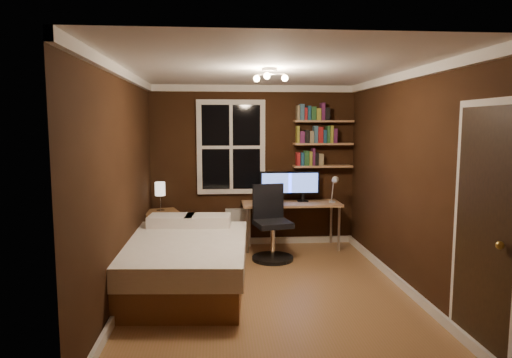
{
  "coord_description": "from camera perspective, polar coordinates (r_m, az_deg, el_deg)",
  "views": [
    {
      "loc": [
        -0.56,
        -5.02,
        1.9
      ],
      "look_at": [
        -0.1,
        0.45,
        1.24
      ],
      "focal_mm": 32.0,
      "sensor_mm": 36.0,
      "label": 1
    }
  ],
  "objects": [
    {
      "name": "office_chair",
      "position": [
        6.48,
        1.95,
        -6.48
      ],
      "size": [
        0.58,
        0.58,
        1.06
      ],
      "rotation": [
        0.0,
        0.0,
        0.21
      ],
      "color": "black",
      "rests_on": "ground"
    },
    {
      "name": "radiator",
      "position": [
        7.21,
        -2.27,
        -6.07
      ],
      "size": [
        0.39,
        0.14,
        0.59
      ],
      "primitive_type": "cube",
      "color": "silver",
      "rests_on": "ground"
    },
    {
      "name": "books_row_lower",
      "position": [
        7.21,
        8.34,
        2.62
      ],
      "size": [
        0.42,
        0.16,
        0.23
      ],
      "primitive_type": null,
      "color": "maroon",
      "rests_on": "bookshelf_lower"
    },
    {
      "name": "wall_right",
      "position": [
        5.51,
        18.3,
        -0.31
      ],
      "size": [
        0.04,
        4.2,
        2.5
      ],
      "primitive_type": "cube",
      "color": "black",
      "rests_on": "ground"
    },
    {
      "name": "ceiling",
      "position": [
        5.09,
        1.57,
        13.58
      ],
      "size": [
        3.2,
        4.2,
        0.02
      ],
      "primitive_type": "cube",
      "color": "white",
      "rests_on": "wall_back"
    },
    {
      "name": "desk_lamp",
      "position": [
        6.99,
        9.71,
        -1.24
      ],
      "size": [
        0.14,
        0.32,
        0.44
      ],
      "primitive_type": null,
      "color": "silver",
      "rests_on": "desk"
    },
    {
      "name": "door",
      "position": [
        4.18,
        26.43,
        -6.01
      ],
      "size": [
        0.03,
        0.82,
        2.05
      ],
      "primitive_type": null,
      "color": "black",
      "rests_on": "ground"
    },
    {
      "name": "wall_back",
      "position": [
        7.18,
        -0.33,
        1.63
      ],
      "size": [
        3.2,
        0.04,
        2.5
      ],
      "primitive_type": "cube",
      "color": "black",
      "rests_on": "ground"
    },
    {
      "name": "desk",
      "position": [
        7.03,
        4.43,
        -3.43
      ],
      "size": [
        1.5,
        0.56,
        0.71
      ],
      "color": "tan",
      "rests_on": "ground"
    },
    {
      "name": "bedside_lamp",
      "position": [
        6.91,
        -11.88,
        -2.18
      ],
      "size": [
        0.15,
        0.15,
        0.44
      ],
      "primitive_type": null,
      "color": "beige",
      "rests_on": "nightstand"
    },
    {
      "name": "floor",
      "position": [
        5.4,
        1.48,
        -13.78
      ],
      "size": [
        4.2,
        4.2,
        0.0
      ],
      "primitive_type": "plane",
      "color": "olive",
      "rests_on": "ground"
    },
    {
      "name": "door_knob",
      "position": [
        3.92,
        28.19,
        -7.32
      ],
      "size": [
        0.06,
        0.06,
        0.06
      ],
      "primitive_type": "sphere",
      "color": "gold",
      "rests_on": "door"
    },
    {
      "name": "books_row_middle",
      "position": [
        7.2,
        8.38,
        5.4
      ],
      "size": [
        0.6,
        0.16,
        0.23
      ],
      "primitive_type": null,
      "color": "navy",
      "rests_on": "bookshelf_middle"
    },
    {
      "name": "nightstand",
      "position": [
        7.01,
        -11.78,
        -6.44
      ],
      "size": [
        0.62,
        0.62,
        0.62
      ],
      "primitive_type": "cube",
      "rotation": [
        0.0,
        0.0,
        0.31
      ],
      "color": "brown",
      "rests_on": "ground"
    },
    {
      "name": "bookshelf_lower",
      "position": [
        7.22,
        8.32,
        1.59
      ],
      "size": [
        0.92,
        0.22,
        0.03
      ],
      "primitive_type": "cube",
      "color": "tan",
      "rests_on": "wall_back"
    },
    {
      "name": "books_row_upper",
      "position": [
        7.2,
        8.43,
        8.19
      ],
      "size": [
        0.48,
        0.16,
        0.23
      ],
      "primitive_type": null,
      "color": "#265A2A",
      "rests_on": "bookshelf_upper"
    },
    {
      "name": "wall_left",
      "position": [
        5.17,
        -16.38,
        -0.69
      ],
      "size": [
        0.04,
        4.2,
        2.5
      ],
      "primitive_type": "cube",
      "color": "black",
      "rests_on": "ground"
    },
    {
      "name": "bookshelf_upper",
      "position": [
        7.19,
        8.41,
        7.15
      ],
      "size": [
        0.92,
        0.22,
        0.03
      ],
      "primitive_type": "cube",
      "color": "tan",
      "rests_on": "wall_back"
    },
    {
      "name": "window",
      "position": [
        7.1,
        -3.14,
        3.99
      ],
      "size": [
        1.06,
        0.06,
        1.46
      ],
      "primitive_type": "cube",
      "color": "silver",
      "rests_on": "wall_back"
    },
    {
      "name": "ceiling_fixture",
      "position": [
        4.98,
        1.69,
        12.57
      ],
      "size": [
        0.44,
        0.44,
        0.18
      ],
      "primitive_type": null,
      "color": "beige",
      "rests_on": "ceiling"
    },
    {
      "name": "monitor_left",
      "position": [
        7.02,
        2.6,
        -0.97
      ],
      "size": [
        0.51,
        0.12,
        0.47
      ],
      "primitive_type": null,
      "color": "black",
      "rests_on": "desk"
    },
    {
      "name": "monitor_right",
      "position": [
        7.09,
        5.89,
        -0.92
      ],
      "size": [
        0.51,
        0.12,
        0.47
      ],
      "primitive_type": null,
      "color": "black",
      "rests_on": "desk"
    },
    {
      "name": "bed",
      "position": [
        5.49,
        -9.34,
        -10.21
      ],
      "size": [
        1.66,
        2.19,
        0.71
      ],
      "rotation": [
        0.0,
        0.0,
        -0.08
      ],
      "color": "brown",
      "rests_on": "ground"
    },
    {
      "name": "bookshelf_middle",
      "position": [
        7.2,
        8.37,
        4.37
      ],
      "size": [
        0.92,
        0.22,
        0.03
      ],
      "primitive_type": "cube",
      "color": "tan",
      "rests_on": "wall_back"
    }
  ]
}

